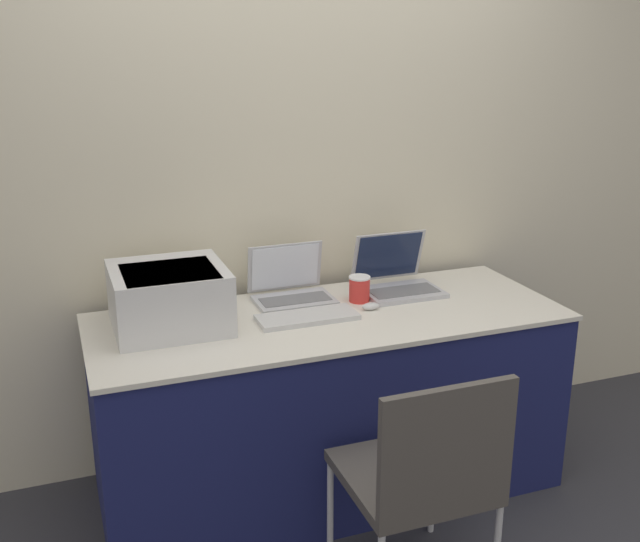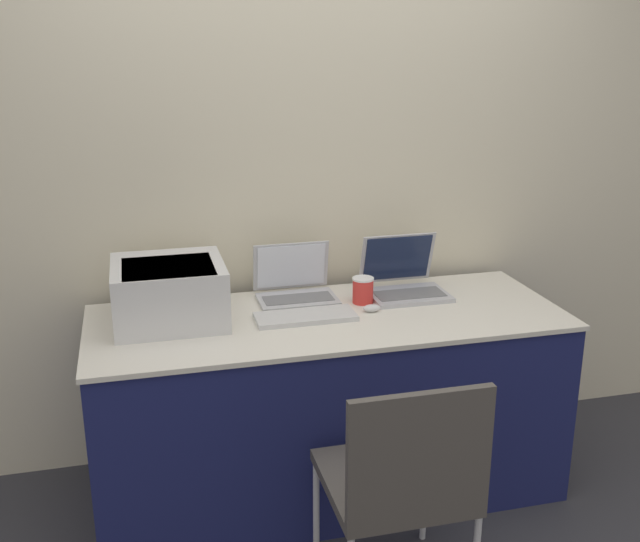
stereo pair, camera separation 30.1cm
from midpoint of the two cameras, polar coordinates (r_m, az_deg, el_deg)
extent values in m
plane|color=#333338|center=(3.14, 0.23, -19.46)|extent=(14.00, 14.00, 0.00)
cube|color=beige|center=(3.34, -4.75, 7.35)|extent=(8.00, 0.05, 2.60)
cube|color=#191E51|center=(3.21, -2.06, -10.25)|extent=(1.91, 0.72, 0.78)
cube|color=silver|center=(3.05, -2.14, -3.59)|extent=(1.93, 0.74, 0.02)
cube|color=silver|center=(2.98, -14.29, -2.02)|extent=(0.43, 0.42, 0.24)
cube|color=black|center=(2.91, -14.34, -0.46)|extent=(0.35, 0.32, 0.04)
cube|color=#B7B7BC|center=(3.19, -4.67, -2.32)|extent=(0.33, 0.22, 0.02)
cube|color=slate|center=(3.17, -4.62, -2.20)|extent=(0.29, 0.12, 0.00)
cube|color=#B7B7BC|center=(3.27, -5.34, 0.29)|extent=(0.33, 0.04, 0.21)
cube|color=silver|center=(3.26, -5.30, 0.27)|extent=(0.30, 0.04, 0.19)
cube|color=#B7B7BC|center=(3.29, 3.71, -1.66)|extent=(0.34, 0.24, 0.02)
cube|color=slate|center=(3.28, 3.79, -1.55)|extent=(0.30, 0.13, 0.00)
cube|color=#B7B7BC|center=(3.39, 2.67, 1.12)|extent=(0.34, 0.08, 0.23)
cube|color=#192342|center=(3.38, 2.72, 1.13)|extent=(0.30, 0.06, 0.21)
cube|color=silver|center=(3.00, -3.85, -3.58)|extent=(0.40, 0.16, 0.02)
cylinder|color=red|center=(3.18, 0.32, -1.48)|extent=(0.09, 0.09, 0.10)
cylinder|color=white|center=(3.16, 0.32, -0.53)|extent=(0.09, 0.09, 0.01)
ellipsoid|color=silver|center=(3.10, 1.12, -2.75)|extent=(0.08, 0.04, 0.03)
cube|color=#4C4742|center=(2.68, 3.69, -15.43)|extent=(0.47, 0.48, 0.04)
cube|color=#4C4742|center=(2.38, 6.05, -13.47)|extent=(0.47, 0.03, 0.42)
cylinder|color=silver|center=(2.91, -2.32, -17.76)|extent=(0.02, 0.02, 0.41)
cylinder|color=silver|center=(3.05, 5.70, -16.06)|extent=(0.02, 0.02, 0.41)
camera|label=1|loc=(0.15, -92.86, -0.90)|focal=42.00mm
camera|label=2|loc=(0.15, 87.14, 0.90)|focal=42.00mm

